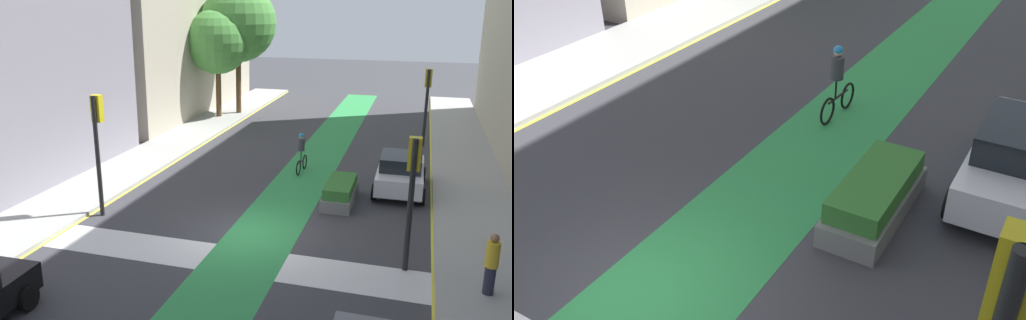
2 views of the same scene
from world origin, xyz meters
The scene contains 5 objects.
ground_plane centered at (0.00, 0.00, 0.00)m, with size 120.00×120.00×0.00m, color #38383D.
bike_lane_paint centered at (0.53, 0.00, 0.00)m, with size 2.40×60.00×0.01m, color #2D8C47.
car_white_right_far centered at (4.68, 5.95, 0.80)m, with size 2.03×4.21×1.57m.
cyclist_in_lane centered at (0.25, 7.19, 0.97)m, with size 0.32×1.73×1.86m.
median_planter centered at (2.53, 3.90, 0.40)m, with size 1.10×2.82×0.85m.
Camera 2 is at (5.20, -4.55, 6.43)m, focal length 40.36 mm.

